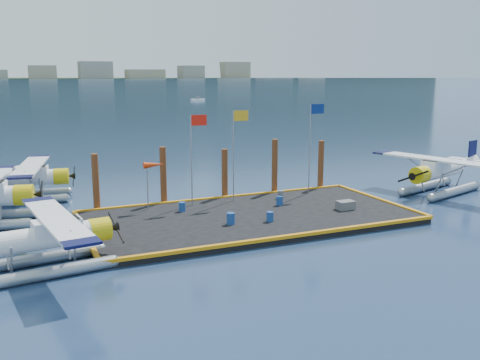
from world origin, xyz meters
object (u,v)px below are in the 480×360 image
(drum_2, at_px, (280,201))
(flagpole_red, at_px, (194,146))
(piling_3, at_px, (275,168))
(piling_4, at_px, (321,166))
(drum_0, at_px, (182,207))
(seaplane_d, at_px, (438,173))
(drum_3, at_px, (231,218))
(piling_2, at_px, (225,175))
(crate, at_px, (346,205))
(flagpole_yellow, at_px, (236,142))
(seaplane_a, at_px, (49,241))
(seaplane_c, at_px, (26,180))
(drum_4, at_px, (281,195))
(piling_1, at_px, (163,177))
(windsock, at_px, (154,166))
(piling_0, at_px, (96,184))
(drum_1, at_px, (270,217))
(flagpole_blue, at_px, (312,135))

(drum_2, xyz_separation_m, flagpole_red, (-5.13, 2.41, 3.69))
(piling_3, relative_size, piling_4, 1.07)
(drum_2, height_order, piling_3, piling_3)
(drum_0, bearing_deg, seaplane_d, -3.54)
(drum_3, xyz_separation_m, piling_2, (2.41, 6.92, 1.16))
(crate, distance_m, flagpole_yellow, 8.45)
(drum_3, distance_m, flagpole_yellow, 7.03)
(drum_2, bearing_deg, piling_3, 67.44)
(piling_3, distance_m, piling_4, 4.00)
(seaplane_a, relative_size, flagpole_red, 1.58)
(seaplane_c, distance_m, flagpole_yellow, 15.53)
(seaplane_c, relative_size, drum_4, 16.76)
(seaplane_a, relative_size, piling_2, 2.49)
(flagpole_yellow, distance_m, piling_1, 5.52)
(drum_0, relative_size, drum_2, 0.98)
(drum_2, relative_size, windsock, 0.20)
(drum_2, distance_m, drum_3, 5.57)
(flagpole_yellow, bearing_deg, drum_4, -14.41)
(seaplane_a, distance_m, crate, 18.56)
(seaplane_a, relative_size, windsock, 3.03)
(flagpole_red, xyz_separation_m, piling_1, (-1.71, 1.60, -2.30))
(drum_3, bearing_deg, seaplane_d, 8.53)
(flagpole_yellow, relative_size, windsock, 1.99)
(seaplane_c, distance_m, drum_2, 18.33)
(seaplane_c, relative_size, flagpole_yellow, 1.58)
(drum_3, bearing_deg, seaplane_a, -165.80)
(piling_0, bearing_deg, drum_3, -46.41)
(drum_3, xyz_separation_m, piling_4, (10.41, 6.92, 1.26))
(windsock, height_order, piling_4, piling_4)
(drum_4, xyz_separation_m, windsock, (-8.79, 0.79, 2.54))
(drum_3, relative_size, windsock, 0.22)
(seaplane_d, xyz_separation_m, windsock, (-21.36, 2.59, 1.62))
(piling_0, height_order, piling_1, piling_1)
(seaplane_c, height_order, drum_0, seaplane_c)
(drum_3, height_order, piling_0, piling_0)
(piling_2, bearing_deg, drum_3, -109.20)
(seaplane_a, distance_m, seaplane_d, 28.91)
(crate, distance_m, piling_4, 7.19)
(drum_1, bearing_deg, seaplane_d, 11.18)
(drum_3, distance_m, flagpole_blue, 10.86)
(drum_3, xyz_separation_m, flagpole_red, (-0.38, 5.32, 3.66))
(seaplane_a, distance_m, piling_2, 15.78)
(flagpole_red, relative_size, piling_0, 1.50)
(drum_3, height_order, piling_4, piling_4)
(drum_4, xyz_separation_m, piling_3, (0.74, 2.39, 1.46))
(drum_3, distance_m, piling_2, 7.42)
(drum_0, relative_size, piling_2, 0.16)
(flagpole_red, xyz_separation_m, piling_3, (6.79, 1.60, -2.25))
(seaplane_d, bearing_deg, drum_1, 84.02)
(seaplane_d, relative_size, drum_4, 17.66)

